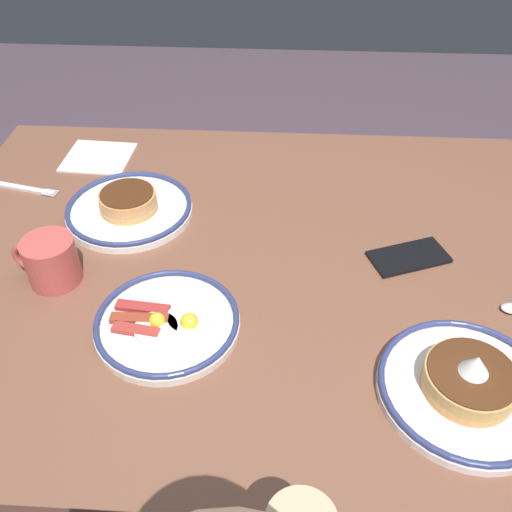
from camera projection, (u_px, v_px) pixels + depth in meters
name	position (u px, v px, depth m)	size (l,w,h in m)	color
ground_plane	(267.00, 466.00, 1.55)	(6.00, 6.00, 0.00)	#483945
dining_table	(271.00, 288.00, 1.11)	(1.34, 0.97, 0.75)	brown
plate_near_main	(129.00, 207.00, 1.16)	(0.26, 0.26, 0.05)	white
plate_center_pancakes	(467.00, 386.00, 0.82)	(0.26, 0.26, 0.08)	white
plate_far_companion	(167.00, 323.00, 0.92)	(0.24, 0.24, 0.04)	silver
coffee_mug	(50.00, 260.00, 0.99)	(0.12, 0.09, 0.09)	#BF4C47
cell_phone	(409.00, 257.00, 1.06)	(0.14, 0.07, 0.01)	black
paper_napkin	(98.00, 157.00, 1.33)	(0.15, 0.14, 0.00)	white
fork_near	(20.00, 188.00, 1.23)	(0.18, 0.06, 0.01)	silver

